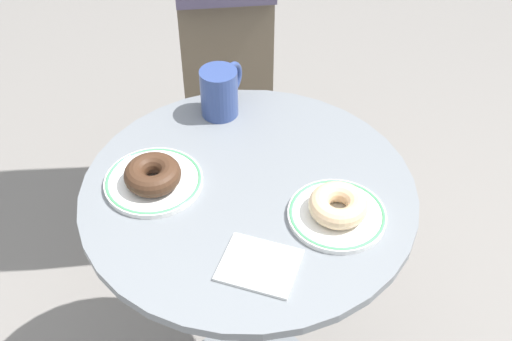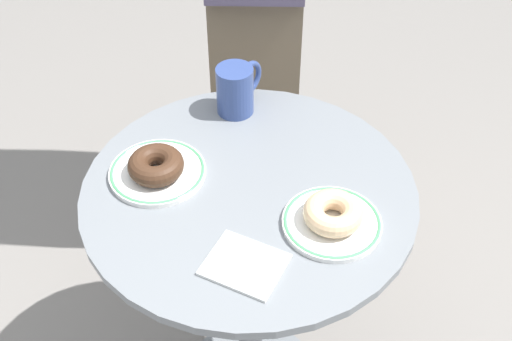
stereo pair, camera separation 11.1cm
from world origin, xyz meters
The scene contains 7 objects.
cafe_table centered at (0.00, 0.00, 0.47)m, with size 0.61×0.61×0.72m.
plate_left centered at (-0.17, -0.04, 0.73)m, with size 0.18×0.18×0.01m.
plate_right centered at (0.17, -0.02, 0.73)m, with size 0.17×0.17×0.01m.
donut_chocolate centered at (-0.16, -0.05, 0.75)m, with size 0.10×0.10×0.04m, color #422819.
donut_glazed centered at (0.17, -0.02, 0.75)m, with size 0.10×0.10×0.04m, color #E0B789.
paper_napkin centered at (0.07, -0.17, 0.72)m, with size 0.12×0.10×0.01m, color white.
coffee_mug centered at (-0.13, 0.20, 0.77)m, with size 0.08×0.12×0.10m.
Camera 1 is at (0.27, -0.77, 1.52)m, focal length 44.17 mm.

